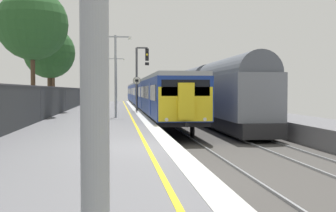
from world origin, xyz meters
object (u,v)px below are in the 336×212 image
(platform_lamp_mid, at_px, (116,68))
(background_tree_centre, at_px, (52,58))
(speed_limit_sign, at_px, (137,90))
(platform_lamp_far, at_px, (116,77))
(commuter_train_at_platform, at_px, (146,94))
(signal_gantry, at_px, (140,71))
(freight_train_adjacent_track, at_px, (184,91))
(background_tree_back, at_px, (32,27))
(background_tree_right, at_px, (51,54))

(platform_lamp_mid, distance_m, background_tree_centre, 17.74)
(speed_limit_sign, bearing_deg, platform_lamp_far, 94.68)
(platform_lamp_mid, relative_size, platform_lamp_far, 0.92)
(commuter_train_at_platform, relative_size, speed_limit_sign, 22.38)
(commuter_train_at_platform, height_order, speed_limit_sign, commuter_train_at_platform)
(background_tree_centre, bearing_deg, signal_gantry, -44.53)
(freight_train_adjacent_track, relative_size, background_tree_back, 6.41)
(platform_lamp_far, xyz_separation_m, background_tree_right, (-5.04, -17.76, 1.23))
(platform_lamp_far, bearing_deg, background_tree_back, -102.90)
(platform_lamp_mid, bearing_deg, commuter_train_at_platform, 81.89)
(signal_gantry, height_order, background_tree_centre, background_tree_centre)
(commuter_train_at_platform, relative_size, platform_lamp_far, 10.98)
(signal_gantry, height_order, platform_lamp_mid, signal_gantry)
(freight_train_adjacent_track, relative_size, background_tree_right, 8.02)
(platform_lamp_mid, xyz_separation_m, background_tree_back, (-5.35, 1.90, 2.73))
(background_tree_back, bearing_deg, signal_gantry, 41.88)
(platform_lamp_mid, bearing_deg, signal_gantry, 77.02)
(platform_lamp_mid, relative_size, background_tree_right, 0.77)
(background_tree_centre, bearing_deg, background_tree_back, -86.47)
(speed_limit_sign, xyz_separation_m, background_tree_right, (-6.62, 1.57, 2.78))
(signal_gantry, bearing_deg, platform_lamp_mid, -102.98)
(commuter_train_at_platform, relative_size, background_tree_back, 7.39)
(background_tree_centre, bearing_deg, speed_limit_sign, -53.43)
(commuter_train_at_platform, bearing_deg, platform_lamp_far, 160.64)
(background_tree_right, height_order, background_tree_back, background_tree_back)
(platform_lamp_mid, height_order, background_tree_centre, background_tree_centre)
(platform_lamp_far, height_order, background_tree_right, background_tree_right)
(background_tree_right, relative_size, background_tree_back, 0.80)
(signal_gantry, distance_m, background_tree_centre, 11.62)
(background_tree_centre, bearing_deg, commuter_train_at_platform, 37.96)
(freight_train_adjacent_track, height_order, background_tree_centre, background_tree_centre)
(platform_lamp_far, xyz_separation_m, background_tree_centre, (-6.25, -8.76, 1.59))
(freight_train_adjacent_track, bearing_deg, background_tree_back, -125.02)
(speed_limit_sign, xyz_separation_m, background_tree_back, (-6.94, -4.05, 4.05))
(speed_limit_sign, bearing_deg, background_tree_centre, 126.57)
(commuter_train_at_platform, bearing_deg, background_tree_centre, -142.04)
(background_tree_back, bearing_deg, speed_limit_sign, 30.26)
(freight_train_adjacent_track, distance_m, signal_gantry, 13.03)
(platform_lamp_mid, xyz_separation_m, platform_lamp_far, (-0.00, 25.26, 0.24))
(speed_limit_sign, bearing_deg, background_tree_back, -149.74)
(signal_gantry, height_order, speed_limit_sign, signal_gantry)
(freight_train_adjacent_track, distance_m, background_tree_back, 22.67)
(signal_gantry, relative_size, speed_limit_sign, 1.91)
(speed_limit_sign, height_order, background_tree_centre, background_tree_centre)
(background_tree_back, bearing_deg, background_tree_centre, 93.53)
(platform_lamp_far, height_order, background_tree_back, background_tree_back)
(freight_train_adjacent_track, height_order, speed_limit_sign, freight_train_adjacent_track)
(speed_limit_sign, distance_m, background_tree_back, 8.99)
(background_tree_right, bearing_deg, platform_lamp_mid, -56.13)
(background_tree_right, bearing_deg, platform_lamp_far, 74.16)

